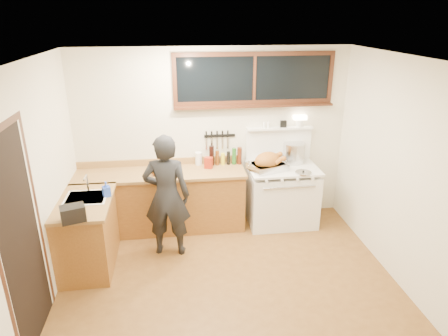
{
  "coord_description": "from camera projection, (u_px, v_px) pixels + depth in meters",
  "views": [
    {
      "loc": [
        -0.57,
        -3.91,
        3.01
      ],
      "look_at": [
        0.05,
        0.85,
        1.15
      ],
      "focal_mm": 32.0,
      "sensor_mm": 36.0,
      "label": 1
    }
  ],
  "objects": [
    {
      "name": "vintage_stove",
      "position": [
        282.0,
        194.0,
        6.03
      ],
      "size": [
        1.02,
        0.74,
        1.6
      ],
      "color": "white",
      "rests_on": "ground"
    },
    {
      "name": "roast_turkey",
      "position": [
        268.0,
        163.0,
        5.74
      ],
      "size": [
        0.6,
        0.53,
        0.27
      ],
      "color": "silver",
      "rests_on": "vintage_stove"
    },
    {
      "name": "soap_bottle",
      "position": [
        106.0,
        189.0,
        4.9
      ],
      "size": [
        0.12,
        0.12,
        0.19
      ],
      "color": "blue",
      "rests_on": "counter_left"
    },
    {
      "name": "coffee_tin",
      "position": [
        209.0,
        163.0,
        5.81
      ],
      "size": [
        0.13,
        0.12,
        0.17
      ],
      "color": "maroon",
      "rests_on": "counter_back"
    },
    {
      "name": "back_window",
      "position": [
        254.0,
        85.0,
        5.69
      ],
      "size": [
        2.32,
        0.13,
        0.77
      ],
      "color": "black",
      "rests_on": "room_shell"
    },
    {
      "name": "stockpot",
      "position": [
        294.0,
        153.0,
        6.01
      ],
      "size": [
        0.41,
        0.41,
        0.31
      ],
      "color": "silver",
      "rests_on": "vintage_stove"
    },
    {
      "name": "knife_strip",
      "position": [
        219.0,
        136.0,
        5.91
      ],
      "size": [
        0.46,
        0.03,
        0.28
      ],
      "color": "black",
      "rests_on": "room_shell"
    },
    {
      "name": "ground_plane",
      "position": [
        229.0,
        284.0,
        4.78
      ],
      "size": [
        4.0,
        3.5,
        0.02
      ],
      "primitive_type": "cube",
      "color": "brown"
    },
    {
      "name": "toaster",
      "position": [
        73.0,
        214.0,
        4.32
      ],
      "size": [
        0.3,
        0.25,
        0.18
      ],
      "color": "black",
      "rests_on": "counter_left"
    },
    {
      "name": "saucepan",
      "position": [
        279.0,
        160.0,
        6.02
      ],
      "size": [
        0.18,
        0.27,
        0.11
      ],
      "color": "silver",
      "rests_on": "vintage_stove"
    },
    {
      "name": "pitcher",
      "position": [
        199.0,
        159.0,
        5.94
      ],
      "size": [
        0.13,
        0.13,
        0.19
      ],
      "color": "white",
      "rests_on": "counter_back"
    },
    {
      "name": "left_doorway",
      "position": [
        22.0,
        240.0,
        3.63
      ],
      "size": [
        0.02,
        1.04,
        2.17
      ],
      "color": "black",
      "rests_on": "ground"
    },
    {
      "name": "sink_unit",
      "position": [
        87.0,
        202.0,
        4.91
      ],
      "size": [
        0.5,
        0.45,
        0.37
      ],
      "color": "white",
      "rests_on": "counter_left"
    },
    {
      "name": "cutting_board",
      "position": [
        158.0,
        173.0,
        5.53
      ],
      "size": [
        0.43,
        0.37,
        0.13
      ],
      "color": "olive",
      "rests_on": "counter_back"
    },
    {
      "name": "pot_lid",
      "position": [
        303.0,
        173.0,
        5.64
      ],
      "size": [
        0.24,
        0.24,
        0.04
      ],
      "color": "silver",
      "rests_on": "vintage_stove"
    },
    {
      "name": "room_shell",
      "position": [
        230.0,
        153.0,
        4.18
      ],
      "size": [
        4.1,
        3.6,
        2.65
      ],
      "color": "beige",
      "rests_on": "ground"
    },
    {
      "name": "counter_left",
      "position": [
        88.0,
        233.0,
        4.98
      ],
      "size": [
        0.64,
        1.09,
        0.9
      ],
      "color": "brown",
      "rests_on": "ground"
    },
    {
      "name": "man",
      "position": [
        167.0,
        196.0,
        5.12
      ],
      "size": [
        0.65,
        0.48,
        1.65
      ],
      "color": "black",
      "rests_on": "ground"
    },
    {
      "name": "counter_back",
      "position": [
        161.0,
        200.0,
        5.85
      ],
      "size": [
        2.44,
        0.64,
        1.0
      ],
      "color": "brown",
      "rests_on": "ground"
    },
    {
      "name": "bottle_cluster",
      "position": [
        225.0,
        157.0,
        5.93
      ],
      "size": [
        0.49,
        0.07,
        0.3
      ],
      "color": "black",
      "rests_on": "counter_back"
    }
  ]
}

